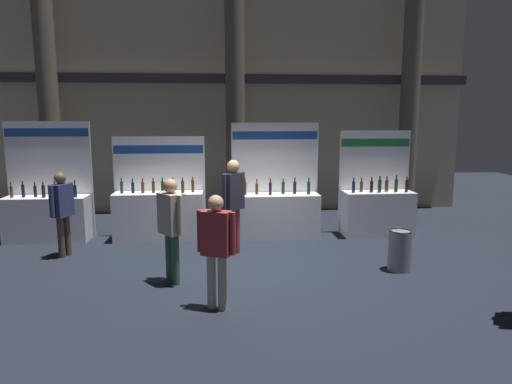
{
  "coord_description": "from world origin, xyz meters",
  "views": [
    {
      "loc": [
        -0.48,
        -7.84,
        2.63
      ],
      "look_at": [
        0.28,
        1.02,
        1.16
      ],
      "focal_mm": 31.87,
      "sensor_mm": 36.0,
      "label": 1
    }
  ],
  "objects_px": {
    "exhibitor_booth_2": "(276,210)",
    "visitor_1": "(171,221)",
    "exhibitor_booth_3": "(377,209)",
    "visitor_3": "(62,207)",
    "exhibitor_booth_0": "(48,212)",
    "visitor_5": "(234,198)",
    "exhibitor_booth_1": "(159,212)",
    "trash_bin": "(400,250)",
    "visitor_4": "(216,243)"
  },
  "relations": [
    {
      "from": "trash_bin",
      "to": "visitor_5",
      "type": "xyz_separation_m",
      "value": [
        -2.83,
        1.21,
        0.75
      ]
    },
    {
      "from": "exhibitor_booth_0",
      "to": "exhibitor_booth_2",
      "type": "bearing_deg",
      "value": -1.54
    },
    {
      "from": "exhibitor_booth_2",
      "to": "trash_bin",
      "type": "distance_m",
      "value": 3.05
    },
    {
      "from": "visitor_1",
      "to": "visitor_4",
      "type": "bearing_deg",
      "value": -3.51
    },
    {
      "from": "exhibitor_booth_2",
      "to": "trash_bin",
      "type": "height_order",
      "value": "exhibitor_booth_2"
    },
    {
      "from": "visitor_5",
      "to": "exhibitor_booth_3",
      "type": "bearing_deg",
      "value": -26.66
    },
    {
      "from": "exhibitor_booth_0",
      "to": "visitor_5",
      "type": "relative_size",
      "value": 1.39
    },
    {
      "from": "exhibitor_booth_0",
      "to": "visitor_3",
      "type": "distance_m",
      "value": 1.46
    },
    {
      "from": "exhibitor_booth_0",
      "to": "visitor_5",
      "type": "bearing_deg",
      "value": -18.84
    },
    {
      "from": "exhibitor_booth_0",
      "to": "visitor_1",
      "type": "height_order",
      "value": "exhibitor_booth_0"
    },
    {
      "from": "exhibitor_booth_0",
      "to": "visitor_3",
      "type": "relative_size",
      "value": 1.57
    },
    {
      "from": "exhibitor_booth_2",
      "to": "visitor_1",
      "type": "relative_size",
      "value": 1.49
    },
    {
      "from": "exhibitor_booth_2",
      "to": "visitor_1",
      "type": "distance_m",
      "value": 3.41
    },
    {
      "from": "trash_bin",
      "to": "visitor_5",
      "type": "relative_size",
      "value": 0.39
    },
    {
      "from": "visitor_5",
      "to": "visitor_3",
      "type": "bearing_deg",
      "value": 131.39
    },
    {
      "from": "exhibitor_booth_0",
      "to": "visitor_4",
      "type": "xyz_separation_m",
      "value": [
        3.62,
        -3.91,
        0.33
      ]
    },
    {
      "from": "exhibitor_booth_0",
      "to": "exhibitor_booth_1",
      "type": "xyz_separation_m",
      "value": [
        2.37,
        -0.11,
        -0.01
      ]
    },
    {
      "from": "visitor_3",
      "to": "visitor_4",
      "type": "xyz_separation_m",
      "value": [
        2.9,
        -2.68,
        -0.02
      ]
    },
    {
      "from": "trash_bin",
      "to": "visitor_3",
      "type": "height_order",
      "value": "visitor_3"
    },
    {
      "from": "exhibitor_booth_2",
      "to": "visitor_1",
      "type": "height_order",
      "value": "exhibitor_booth_2"
    },
    {
      "from": "visitor_5",
      "to": "exhibitor_booth_0",
      "type": "bearing_deg",
      "value": 114.69
    },
    {
      "from": "trash_bin",
      "to": "visitor_1",
      "type": "bearing_deg",
      "value": -175.72
    },
    {
      "from": "exhibitor_booth_1",
      "to": "exhibitor_booth_2",
      "type": "distance_m",
      "value": 2.56
    },
    {
      "from": "exhibitor_booth_3",
      "to": "visitor_3",
      "type": "distance_m",
      "value": 6.59
    },
    {
      "from": "exhibitor_booth_3",
      "to": "exhibitor_booth_1",
      "type": "bearing_deg",
      "value": 179.23
    },
    {
      "from": "exhibitor_booth_1",
      "to": "visitor_4",
      "type": "height_order",
      "value": "exhibitor_booth_1"
    },
    {
      "from": "exhibitor_booth_2",
      "to": "visitor_3",
      "type": "bearing_deg",
      "value": -165.46
    },
    {
      "from": "trash_bin",
      "to": "visitor_4",
      "type": "xyz_separation_m",
      "value": [
        -3.16,
        -1.35,
        0.59
      ]
    },
    {
      "from": "exhibitor_booth_2",
      "to": "trash_bin",
      "type": "xyz_separation_m",
      "value": [
        1.84,
        -2.42,
        -0.25
      ]
    },
    {
      "from": "exhibitor_booth_1",
      "to": "exhibitor_booth_3",
      "type": "relative_size",
      "value": 0.95
    },
    {
      "from": "exhibitor_booth_2",
      "to": "exhibitor_booth_0",
      "type": "bearing_deg",
      "value": 178.46
    },
    {
      "from": "exhibitor_booth_0",
      "to": "exhibitor_booth_2",
      "type": "distance_m",
      "value": 4.93
    },
    {
      "from": "exhibitor_booth_1",
      "to": "visitor_4",
      "type": "relative_size",
      "value": 1.38
    },
    {
      "from": "exhibitor_booth_2",
      "to": "visitor_5",
      "type": "bearing_deg",
      "value": -129.09
    },
    {
      "from": "exhibitor_booth_0",
      "to": "visitor_4",
      "type": "bearing_deg",
      "value": -47.21
    },
    {
      "from": "exhibitor_booth_1",
      "to": "visitor_1",
      "type": "xyz_separation_m",
      "value": [
        0.54,
        -2.74,
        0.42
      ]
    },
    {
      "from": "exhibitor_booth_3",
      "to": "trash_bin",
      "type": "bearing_deg",
      "value": -100.34
    },
    {
      "from": "exhibitor_booth_1",
      "to": "visitor_5",
      "type": "relative_size",
      "value": 1.21
    },
    {
      "from": "visitor_3",
      "to": "visitor_5",
      "type": "relative_size",
      "value": 0.88
    },
    {
      "from": "trash_bin",
      "to": "visitor_3",
      "type": "relative_size",
      "value": 0.44
    },
    {
      "from": "trash_bin",
      "to": "exhibitor_booth_0",
      "type": "bearing_deg",
      "value": 159.35
    },
    {
      "from": "exhibitor_booth_2",
      "to": "exhibitor_booth_3",
      "type": "distance_m",
      "value": 2.28
    },
    {
      "from": "visitor_3",
      "to": "trash_bin",
      "type": "bearing_deg",
      "value": -75.47
    },
    {
      "from": "visitor_5",
      "to": "visitor_4",
      "type": "bearing_deg",
      "value": -143.79
    },
    {
      "from": "exhibitor_booth_0",
      "to": "trash_bin",
      "type": "distance_m",
      "value": 7.25
    },
    {
      "from": "exhibitor_booth_2",
      "to": "exhibitor_booth_3",
      "type": "height_order",
      "value": "exhibitor_booth_2"
    },
    {
      "from": "exhibitor_booth_3",
      "to": "visitor_3",
      "type": "relative_size",
      "value": 1.44
    },
    {
      "from": "exhibitor_booth_1",
      "to": "visitor_3",
      "type": "height_order",
      "value": "exhibitor_booth_1"
    },
    {
      "from": "visitor_3",
      "to": "exhibitor_booth_3",
      "type": "bearing_deg",
      "value": -53.87
    },
    {
      "from": "exhibitor_booth_0",
      "to": "visitor_5",
      "type": "distance_m",
      "value": 4.2
    }
  ]
}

